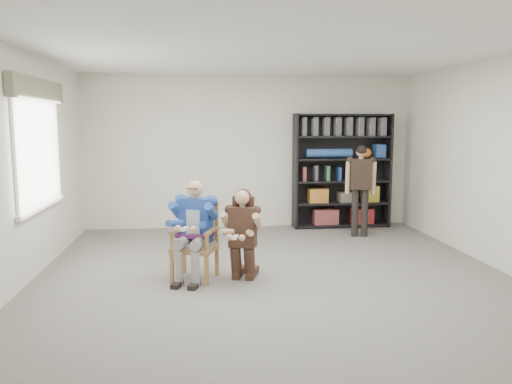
{
  "coord_description": "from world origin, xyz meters",
  "views": [
    {
      "loc": [
        -0.9,
        -5.69,
        1.92
      ],
      "look_at": [
        -0.2,
        0.6,
        1.05
      ],
      "focal_mm": 35.0,
      "sensor_mm": 36.0,
      "label": 1
    }
  ],
  "objects": [
    {
      "name": "seated_man",
      "position": [
        -0.99,
        0.36,
        0.62
      ],
      "size": [
        0.75,
        0.88,
        1.24
      ],
      "primitive_type": null,
      "rotation": [
        0.0,
        0.0,
        -0.33
      ],
      "color": "#214297",
      "rests_on": "floor"
    },
    {
      "name": "window_left",
      "position": [
        -2.95,
        1.0,
        1.63
      ],
      "size": [
        0.16,
        2.0,
        1.75
      ],
      "primitive_type": null,
      "color": "white",
      "rests_on": "room_shell"
    },
    {
      "name": "floor",
      "position": [
        0.0,
        0.0,
        0.0
      ],
      "size": [
        6.0,
        7.0,
        0.01
      ],
      "primitive_type": "cube",
      "color": "#625F5A",
      "rests_on": "ground"
    },
    {
      "name": "room_shell",
      "position": [
        0.0,
        0.0,
        1.4
      ],
      "size": [
        6.0,
        7.0,
        2.8
      ],
      "primitive_type": null,
      "color": "silver",
      "rests_on": "ground"
    },
    {
      "name": "armchair",
      "position": [
        -0.99,
        0.36,
        0.48
      ],
      "size": [
        0.7,
        0.68,
        0.95
      ],
      "primitive_type": null,
      "rotation": [
        0.0,
        0.0,
        -0.33
      ],
      "color": "#A1783F",
      "rests_on": "floor"
    },
    {
      "name": "bookshelf",
      "position": [
        1.7,
        3.28,
        1.05
      ],
      "size": [
        1.8,
        0.38,
        2.1
      ],
      "primitive_type": null,
      "color": "black",
      "rests_on": "floor"
    },
    {
      "name": "standing_man",
      "position": [
        1.79,
        2.44,
        0.78
      ],
      "size": [
        0.53,
        0.37,
        1.56
      ],
      "primitive_type": null,
      "rotation": [
        0.0,
        0.0,
        -0.24
      ],
      "color": "black",
      "rests_on": "floor"
    },
    {
      "name": "kneeling_woman",
      "position": [
        -0.41,
        0.24,
        0.57
      ],
      "size": [
        0.7,
        0.88,
        1.14
      ],
      "primitive_type": null,
      "rotation": [
        0.0,
        0.0,
        -0.33
      ],
      "color": "#382419",
      "rests_on": "floor"
    }
  ]
}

